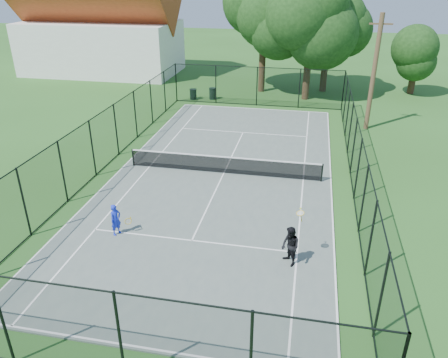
% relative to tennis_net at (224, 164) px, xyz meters
% --- Properties ---
extents(ground, '(120.00, 120.00, 0.00)m').
position_rel_tennis_net_xyz_m(ground, '(0.00, 0.00, -0.58)').
color(ground, '#28531C').
extents(tennis_court, '(11.00, 24.00, 0.06)m').
position_rel_tennis_net_xyz_m(tennis_court, '(0.00, 0.00, -0.55)').
color(tennis_court, '#53625D').
rests_on(tennis_court, ground).
extents(tennis_net, '(10.08, 0.08, 0.95)m').
position_rel_tennis_net_xyz_m(tennis_net, '(0.00, 0.00, 0.00)').
color(tennis_net, black).
rests_on(tennis_net, tennis_court).
extents(fence, '(13.10, 26.10, 3.00)m').
position_rel_tennis_net_xyz_m(fence, '(0.00, 0.00, 0.92)').
color(fence, black).
rests_on(fence, ground).
extents(tree_near_left, '(6.92, 6.92, 9.02)m').
position_rel_tennis_net_xyz_m(tree_near_left, '(-0.16, 17.48, 4.97)').
color(tree_near_left, '#332114').
rests_on(tree_near_left, ground).
extents(tree_near_mid, '(6.70, 6.70, 8.76)m').
position_rel_tennis_net_xyz_m(tree_near_mid, '(3.69, 15.65, 4.82)').
color(tree_near_mid, '#332114').
rests_on(tree_near_mid, ground).
extents(tree_near_right, '(5.78, 5.78, 7.98)m').
position_rel_tennis_net_xyz_m(tree_near_right, '(5.12, 18.58, 4.49)').
color(tree_near_right, '#332114').
rests_on(tree_near_right, ground).
extents(tree_far_right, '(4.01, 4.01, 5.30)m').
position_rel_tennis_net_xyz_m(tree_far_right, '(12.53, 19.25, 2.69)').
color(tree_far_right, '#332114').
rests_on(tree_far_right, ground).
extents(building, '(15.30, 8.15, 11.87)m').
position_rel_tennis_net_xyz_m(building, '(-17.00, 22.00, 4.35)').
color(building, silver).
rests_on(building, ground).
extents(trash_bin_left, '(0.58, 0.58, 0.86)m').
position_rel_tennis_net_xyz_m(trash_bin_left, '(-5.31, 13.71, -0.14)').
color(trash_bin_left, black).
rests_on(trash_bin_left, ground).
extents(trash_bin_right, '(0.58, 0.58, 0.93)m').
position_rel_tennis_net_xyz_m(trash_bin_right, '(-3.77, 14.09, -0.11)').
color(trash_bin_right, black).
rests_on(trash_bin_right, ground).
extents(utility_pole, '(1.40, 0.30, 7.34)m').
position_rel_tennis_net_xyz_m(utility_pole, '(7.95, 9.00, 3.16)').
color(utility_pole, '#4C3823').
rests_on(utility_pole, ground).
extents(player_blue, '(0.83, 0.57, 1.32)m').
position_rel_tennis_net_xyz_m(player_blue, '(-3.08, -6.51, 0.14)').
color(player_blue, '#182ACD').
rests_on(player_blue, tennis_court).
extents(player_black, '(0.89, 1.08, 2.04)m').
position_rel_tennis_net_xyz_m(player_black, '(3.85, -7.16, 0.24)').
color(player_black, black).
rests_on(player_black, tennis_court).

